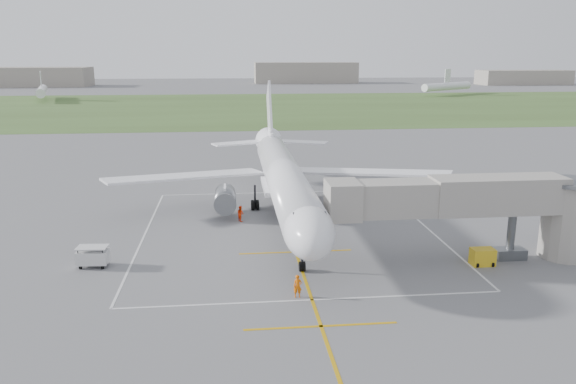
{
  "coord_description": "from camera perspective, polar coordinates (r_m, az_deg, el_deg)",
  "views": [
    {
      "loc": [
        -5.54,
        -56.58,
        17.08
      ],
      "look_at": [
        -0.05,
        -4.0,
        4.0
      ],
      "focal_mm": 35.0,
      "sensor_mm": 36.0,
      "label": 1
    }
  ],
  "objects": [
    {
      "name": "ramp_worker_nose",
      "position": [
        40.83,
        0.99,
        -9.55
      ],
      "size": [
        0.63,
        0.43,
        1.67
      ],
      "primitive_type": "imported",
      "rotation": [
        0.0,
        0.0,
        -0.05
      ],
      "color": "#E66107",
      "rests_on": "ground"
    },
    {
      "name": "ramp_worker_wing",
      "position": [
        58.82,
        -4.85,
        -2.19
      ],
      "size": [
        0.95,
        1.01,
        1.66
      ],
      "primitive_type": "imported",
      "rotation": [
        0.0,
        0.0,
        2.12
      ],
      "color": "#F53007",
      "rests_on": "ground"
    },
    {
      "name": "distant_hangars",
      "position": [
        322.16,
        -8.01,
        11.64
      ],
      "size": [
        345.0,
        49.0,
        12.0
      ],
      "color": "gray",
      "rests_on": "ground"
    },
    {
      "name": "grass_strip",
      "position": [
        187.44,
        -4.29,
        8.63
      ],
      "size": [
        700.0,
        120.0,
        0.02
      ],
      "primitive_type": "cube",
      "color": "#3B5525",
      "rests_on": "ground"
    },
    {
      "name": "ground",
      "position": [
        59.36,
        -0.35,
        -2.83
      ],
      "size": [
        700.0,
        700.0,
        0.0
      ],
      "primitive_type": "plane",
      "color": "#5D5D60",
      "rests_on": "ground"
    },
    {
      "name": "airliner",
      "position": [
        58.97,
        -0.43,
        1.47
      ],
      "size": [
        38.93,
        46.75,
        13.52
      ],
      "color": "white",
      "rests_on": "ground"
    },
    {
      "name": "baggage_cart",
      "position": [
        49.06,
        -19.21,
        -6.2
      ],
      "size": [
        2.56,
        1.64,
        1.71
      ],
      "rotation": [
        0.0,
        0.0,
        -0.07
      ],
      "color": "silver",
      "rests_on": "ground"
    },
    {
      "name": "jet_bridge",
      "position": [
        49.6,
        19.65,
        -1.33
      ],
      "size": [
        23.4,
        5.0,
        7.2
      ],
      "color": "gray",
      "rests_on": "ground"
    },
    {
      "name": "apron_markings",
      "position": [
        53.84,
        0.26,
        -4.59
      ],
      "size": [
        28.2,
        60.0,
        0.01
      ],
      "color": "#C28F0B",
      "rests_on": "ground"
    },
    {
      "name": "gpu_unit",
      "position": [
        49.45,
        19.16,
        -6.25
      ],
      "size": [
        1.89,
        1.34,
        1.41
      ],
      "rotation": [
        0.0,
        0.0,
        0.0
      ],
      "color": "gold",
      "rests_on": "ground"
    },
    {
      "name": "distant_aircraft",
      "position": [
        227.5,
        -3.13,
        10.47
      ],
      "size": [
        181.33,
        38.86,
        8.85
      ],
      "color": "white",
      "rests_on": "ground"
    }
  ]
}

